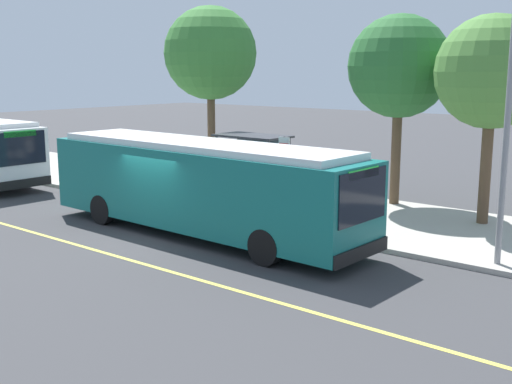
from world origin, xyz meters
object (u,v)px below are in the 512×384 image
Objects in this scene: waiting_bench at (260,185)px; route_sign_post at (284,166)px; pedestrian_commuter at (185,173)px; transit_bus_main at (200,184)px.

route_sign_post is at bearing -39.22° from waiting_bench.
pedestrian_commuter is at bearing -137.77° from waiting_bench.
pedestrian_commuter is at bearing 174.24° from route_sign_post.
transit_bus_main reaches higher than pedestrian_commuter.
transit_bus_main is 4.22× the size of route_sign_post.
waiting_bench is at bearing 110.23° from transit_bus_main.
waiting_bench is 0.57× the size of route_sign_post.
pedestrian_commuter reaches higher than waiting_bench.
pedestrian_commuter is at bearing 140.91° from transit_bus_main.
transit_bus_main is 5.40m from pedestrian_commuter.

